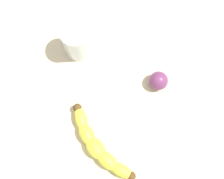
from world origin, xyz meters
The scene contains 4 objects.
wooden_tabletop centered at (0.00, 0.00, 1.50)cm, with size 120.00×120.00×3.00cm, color #C4B797.
banana centered at (10.65, -4.85, 5.00)cm, with size 23.24×7.04×3.99cm.
smoothie_glass centered at (-12.39, 9.01, 8.01)cm, with size 7.14×7.14×10.88cm.
plum_fruit centered at (9.06, 17.80, 5.45)cm, with size 4.90×4.90×4.90cm, color #6B3360.
Camera 1 is at (15.66, -4.80, 77.76)cm, focal length 46.69 mm.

